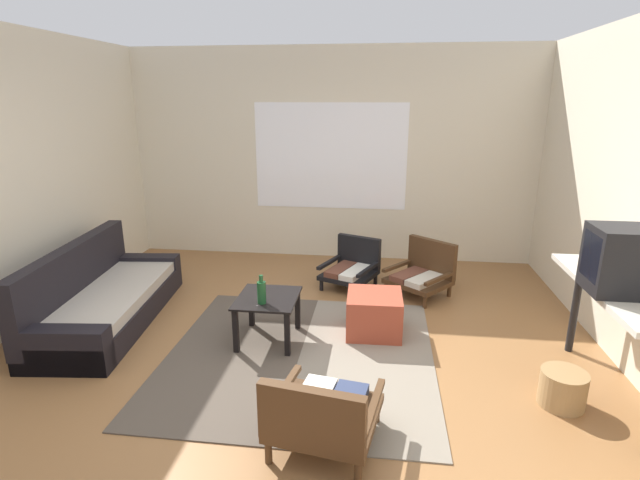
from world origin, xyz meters
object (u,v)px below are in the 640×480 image
object	(u,v)px
coffee_table	(268,306)
armchair_striped_foreground	(322,414)
couch	(103,299)
armchair_corner	(423,271)
crt_television	(634,261)
wicker_basket	(563,388)
console_shelf	(618,300)
glass_bottle	(262,292)
ottoman_orange	(374,314)
clay_vase	(598,250)
armchair_by_window	(352,266)

from	to	relation	value
coffee_table	armchair_striped_foreground	bearing A→B (deg)	-64.13
couch	armchair_corner	bearing A→B (deg)	19.58
crt_television	wicker_basket	world-z (taller)	crt_television
armchair_corner	crt_television	world-z (taller)	crt_television
crt_television	console_shelf	bearing A→B (deg)	88.27
glass_bottle	wicker_basket	xyz separation A→B (m)	(2.27, -0.53, -0.39)
coffee_table	armchair_corner	world-z (taller)	armchair_corner
armchair_corner	glass_bottle	world-z (taller)	glass_bottle
ottoman_orange	clay_vase	bearing A→B (deg)	-11.54
couch	console_shelf	bearing A→B (deg)	-8.99
glass_bottle	wicker_basket	bearing A→B (deg)	-13.13
coffee_table	crt_television	distance (m)	2.75
coffee_table	armchair_by_window	world-z (taller)	armchair_by_window
wicker_basket	armchair_corner	bearing A→B (deg)	113.15
console_shelf	crt_television	xyz separation A→B (m)	(-0.00, -0.10, 0.32)
crt_television	glass_bottle	distance (m)	2.69
coffee_table	clay_vase	world-z (taller)	clay_vase
armchair_corner	crt_television	distance (m)	2.34
console_shelf	clay_vase	world-z (taller)	clay_vase
armchair_by_window	wicker_basket	xyz separation A→B (m)	(1.60, -2.07, -0.11)
wicker_basket	armchair_striped_foreground	bearing A→B (deg)	-157.46
armchair_striped_foreground	clay_vase	bearing A→B (deg)	32.64
ottoman_orange	crt_television	bearing A→B (deg)	-27.36
ottoman_orange	wicker_basket	distance (m)	1.61
armchair_by_window	wicker_basket	world-z (taller)	armchair_by_window
couch	glass_bottle	xyz separation A→B (m)	(1.63, -0.30, 0.29)
armchair_by_window	wicker_basket	size ratio (longest dim) A/B	2.31
armchair_by_window	glass_bottle	world-z (taller)	glass_bottle
armchair_striped_foreground	armchair_corner	world-z (taller)	armchair_corner
coffee_table	crt_television	xyz separation A→B (m)	(2.58, -0.60, 0.73)
ottoman_orange	crt_television	size ratio (longest dim) A/B	0.90
couch	clay_vase	xyz separation A→B (m)	(4.23, -0.26, 0.74)
armchair_corner	couch	bearing A→B (deg)	-160.42
clay_vase	crt_television	bearing A→B (deg)	-90.35
coffee_table	ottoman_orange	world-z (taller)	coffee_table
console_shelf	glass_bottle	world-z (taller)	console_shelf
console_shelf	armchair_striped_foreground	bearing A→B (deg)	-156.86
coffee_table	couch	bearing A→B (deg)	173.97
armchair_striped_foreground	ottoman_orange	distance (m)	1.61
armchair_corner	console_shelf	bearing A→B (deg)	-56.78
crt_television	clay_vase	bearing A→B (deg)	89.65
ottoman_orange	glass_bottle	size ratio (longest dim) A/B	1.97
coffee_table	crt_television	world-z (taller)	crt_television
couch	armchair_by_window	bearing A→B (deg)	28.41
armchair_striped_foreground	ottoman_orange	bearing A→B (deg)	79.97
coffee_table	wicker_basket	bearing A→B (deg)	-16.26
console_shelf	wicker_basket	distance (m)	0.72
coffee_table	armchair_corner	xyz separation A→B (m)	(1.43, 1.27, -0.07)
ottoman_orange	armchair_corner	bearing A→B (deg)	63.43
couch	ottoman_orange	world-z (taller)	couch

